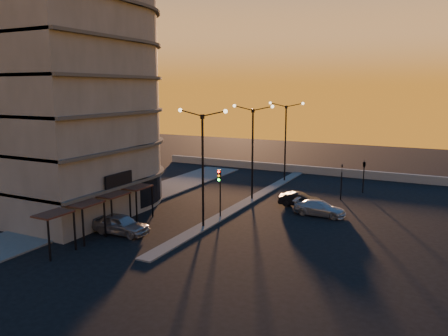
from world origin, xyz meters
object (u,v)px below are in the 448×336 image
streetlamp_mid (253,145)px  car_wagon (320,208)px  car_sedan (299,199)px  traffic_light_main (220,185)px  car_hatchback (121,224)px

streetlamp_mid → car_wagon: 9.34m
streetlamp_mid → car_sedan: bearing=-2.9°
traffic_light_main → car_sedan: bearing=54.0°
car_hatchback → car_wagon: bearing=-48.5°
car_sedan → car_wagon: car_wagon is taller
traffic_light_main → car_sedan: traffic_light_main is taller
traffic_light_main → car_sedan: (5.00, 6.88, -2.24)m
car_hatchback → car_sedan: car_hatchback is taller
streetlamp_mid → car_wagon: bearing=-18.2°
streetlamp_mid → traffic_light_main: bearing=-90.0°
car_sedan → streetlamp_mid: bearing=78.4°
traffic_light_main → car_sedan: size_ratio=1.08×
car_hatchback → car_wagon: 17.10m
streetlamp_mid → car_hatchback: bearing=-108.8°
car_sedan → car_hatchback: bearing=136.2°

